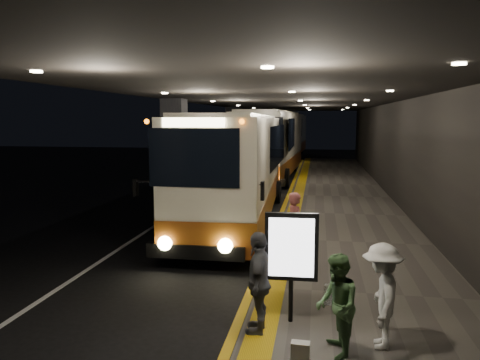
% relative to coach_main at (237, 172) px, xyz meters
% --- Properties ---
extents(ground, '(90.00, 90.00, 0.00)m').
position_rel_coach_main_xyz_m(ground, '(-0.90, -3.69, -1.78)').
color(ground, black).
extents(lane_line_white, '(0.12, 50.00, 0.01)m').
position_rel_coach_main_xyz_m(lane_line_white, '(-2.70, 1.31, -1.78)').
color(lane_line_white, silver).
rests_on(lane_line_white, ground).
extents(kerb_stripe_yellow, '(0.18, 50.00, 0.01)m').
position_rel_coach_main_xyz_m(kerb_stripe_yellow, '(1.45, 1.31, -1.78)').
color(kerb_stripe_yellow, gold).
rests_on(kerb_stripe_yellow, ground).
extents(sidewalk, '(4.50, 50.00, 0.15)m').
position_rel_coach_main_xyz_m(sidewalk, '(3.85, 1.31, -1.71)').
color(sidewalk, '#514C44').
rests_on(sidewalk, ground).
extents(tactile_strip, '(0.50, 50.00, 0.01)m').
position_rel_coach_main_xyz_m(tactile_strip, '(1.95, 1.31, -1.62)').
color(tactile_strip, gold).
rests_on(tactile_strip, sidewalk).
extents(terminal_wall, '(0.10, 50.00, 6.00)m').
position_rel_coach_main_xyz_m(terminal_wall, '(6.10, 1.31, 1.22)').
color(terminal_wall, black).
rests_on(terminal_wall, ground).
extents(support_columns, '(0.80, 24.80, 4.40)m').
position_rel_coach_main_xyz_m(support_columns, '(-2.40, 0.31, 0.42)').
color(support_columns, black).
rests_on(support_columns, ground).
extents(canopy, '(9.00, 50.00, 0.40)m').
position_rel_coach_main_xyz_m(canopy, '(1.60, 1.31, 2.82)').
color(canopy, black).
rests_on(canopy, support_columns).
extents(coach_main, '(2.93, 11.98, 3.71)m').
position_rel_coach_main_xyz_m(coach_main, '(0.00, 0.00, 0.00)').
color(coach_main, beige).
rests_on(coach_main, ground).
extents(coach_second, '(3.23, 12.91, 4.03)m').
position_rel_coach_main_xyz_m(coach_second, '(-0.02, 12.56, 0.15)').
color(coach_second, beige).
rests_on(coach_second, ground).
extents(coach_third, '(3.17, 12.92, 4.03)m').
position_rel_coach_main_xyz_m(coach_third, '(-0.13, 29.61, 0.16)').
color(coach_third, beige).
rests_on(coach_third, ground).
extents(passenger_boarding, '(0.63, 0.74, 1.72)m').
position_rel_coach_main_xyz_m(passenger_boarding, '(2.30, -4.80, -0.77)').
color(passenger_boarding, '#BC5A57').
rests_on(passenger_boarding, sidewalk).
extents(passenger_waiting_green, '(0.57, 0.81, 1.54)m').
position_rel_coach_main_xyz_m(passenger_waiting_green, '(3.15, -9.48, -0.86)').
color(passenger_waiting_green, '#42693A').
rests_on(passenger_waiting_green, sidewalk).
extents(passenger_waiting_white, '(0.56, 1.09, 1.64)m').
position_rel_coach_main_xyz_m(passenger_waiting_white, '(3.84, -9.12, -0.81)').
color(passenger_waiting_white, silver).
rests_on(passenger_waiting_white, sidewalk).
extents(passenger_waiting_grey, '(0.52, 1.00, 1.71)m').
position_rel_coach_main_xyz_m(passenger_waiting_grey, '(1.90, -8.91, -0.78)').
color(passenger_waiting_grey, '#444548').
rests_on(passenger_waiting_grey, sidewalk).
extents(bag_polka, '(0.33, 0.18, 0.38)m').
position_rel_coach_main_xyz_m(bag_polka, '(3.16, -7.56, -1.44)').
color(bag_polka, black).
rests_on(bag_polka, sidewalk).
extents(bag_plain, '(0.28, 0.17, 0.33)m').
position_rel_coach_main_xyz_m(bag_plain, '(2.63, -9.87, -1.46)').
color(bag_plain, beige).
rests_on(bag_plain, sidewalk).
extents(info_sign, '(0.92, 0.15, 1.93)m').
position_rel_coach_main_xyz_m(info_sign, '(2.41, -8.44, -0.32)').
color(info_sign, black).
rests_on(info_sign, sidewalk).
extents(stanchion_post, '(0.05, 0.05, 1.04)m').
position_rel_coach_main_xyz_m(stanchion_post, '(1.85, -4.91, -1.11)').
color(stanchion_post, black).
rests_on(stanchion_post, sidewalk).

